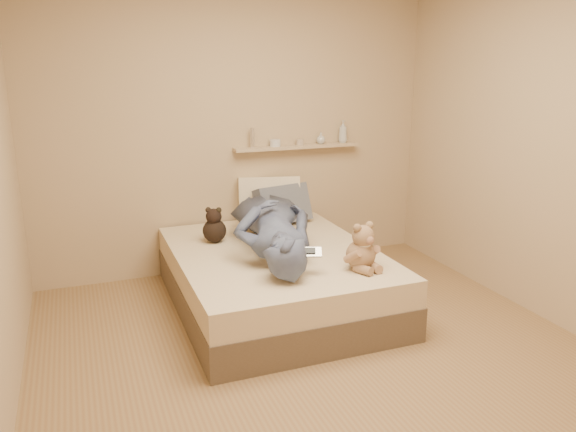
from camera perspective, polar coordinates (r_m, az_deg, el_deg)
name	(u,v)px	position (r m, az deg, el deg)	size (l,w,h in m)	color
room	(328,161)	(3.27, 4.11, 5.63)	(3.80, 3.80, 3.80)	olive
bed	(275,278)	(4.40, -1.32, -6.34)	(1.50, 1.90, 0.45)	brown
game_console	(308,252)	(3.81, 2.08, -3.70)	(0.19, 0.13, 0.06)	silver
teddy_bear	(362,250)	(3.93, 7.55, -3.46)	(0.28, 0.28, 0.34)	#9D7856
dark_plush	(214,227)	(4.53, -7.50, -1.12)	(0.19, 0.19, 0.29)	black
pillow_cream	(269,199)	(5.09, -1.92, 1.73)	(0.55, 0.16, 0.40)	beige
pillow_grey	(283,205)	(5.00, -0.53, 1.12)	(0.50, 0.14, 0.34)	slate
person	(270,222)	(4.35, -1.80, -0.64)	(0.62, 1.69, 0.40)	#4D5B79
wall_shelf	(297,147)	(5.19, 0.96, 7.05)	(1.20, 0.12, 0.03)	tan
shelf_bottles	(315,136)	(5.24, 2.76, 8.08)	(0.96, 0.10, 0.21)	silver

